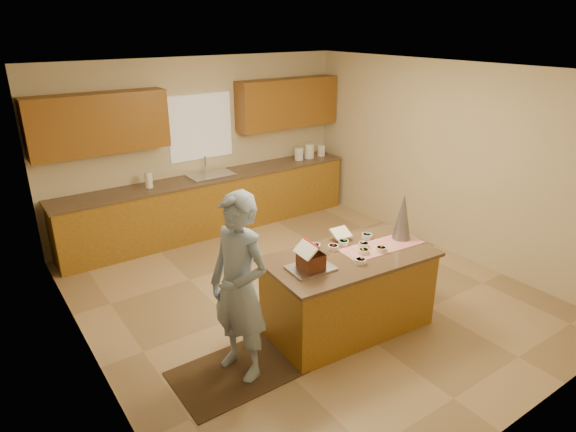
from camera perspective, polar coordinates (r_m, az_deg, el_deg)
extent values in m
plane|color=tan|center=(6.27, 1.82, -8.89)|extent=(5.50, 5.50, 0.00)
plane|color=silver|center=(5.43, 2.17, 16.50)|extent=(5.50, 5.50, 0.00)
plane|color=beige|center=(7.99, -10.05, 8.03)|extent=(5.50, 5.50, 0.00)
plane|color=beige|center=(4.05, 26.23, -7.71)|extent=(5.50, 5.50, 0.00)
plane|color=beige|center=(4.74, -23.00, -2.92)|extent=(5.50, 5.50, 0.00)
plane|color=beige|center=(7.42, 17.71, 6.30)|extent=(5.50, 5.50, 0.00)
plane|color=gray|center=(4.08, -19.90, -8.05)|extent=(0.00, 2.50, 2.50)
cube|color=white|center=(7.90, -10.10, 10.10)|extent=(1.05, 0.03, 1.00)
cube|color=#9E7020|center=(7.99, -8.70, 1.29)|extent=(4.80, 0.60, 0.88)
cube|color=brown|center=(7.84, -8.89, 4.44)|extent=(4.85, 0.63, 0.04)
cube|color=brown|center=(7.20, -21.03, 9.95)|extent=(1.85, 0.35, 0.80)
cube|color=brown|center=(8.49, -0.05, 12.93)|extent=(1.85, 0.35, 0.80)
cube|color=silver|center=(7.85, -8.89, 4.37)|extent=(0.70, 0.45, 0.12)
cylinder|color=silver|center=(7.96, -9.54, 5.84)|extent=(0.03, 0.03, 0.28)
cube|color=#9E7020|center=(5.46, 6.99, -8.90)|extent=(1.80, 0.99, 0.85)
cube|color=brown|center=(5.25, 7.21, -4.72)|extent=(1.88, 1.07, 0.04)
cube|color=red|center=(5.50, 10.82, -3.43)|extent=(0.99, 0.42, 0.01)
cube|color=silver|center=(4.92, 2.65, -6.04)|extent=(0.47, 0.36, 0.02)
cube|color=white|center=(5.55, 6.14, -1.96)|extent=(0.22, 0.18, 0.09)
cone|color=#A8A6B2|center=(5.63, 13.12, -0.10)|extent=(0.23, 0.23, 0.53)
cube|color=black|center=(5.05, -5.77, -17.46)|extent=(1.24, 0.81, 0.01)
imported|color=#8EA8CA|center=(4.55, -5.65, -8.25)|extent=(0.60, 0.76, 1.82)
cylinder|color=white|center=(8.66, 1.27, 7.20)|extent=(0.16, 0.16, 0.21)
cylinder|color=white|center=(8.79, 2.47, 7.53)|extent=(0.17, 0.17, 0.25)
cylinder|color=white|center=(8.96, 3.87, 7.58)|extent=(0.14, 0.14, 0.19)
cylinder|color=white|center=(7.45, -15.80, 4.04)|extent=(0.11, 0.11, 0.23)
cube|color=#572517|center=(4.88, 2.67, -5.11)|extent=(0.23, 0.25, 0.15)
cube|color=white|center=(4.79, 2.07, -3.90)|extent=(0.16, 0.28, 0.12)
cube|color=white|center=(4.85, 3.30, -3.57)|extent=(0.16, 0.28, 0.12)
cylinder|color=red|center=(4.80, 2.70, -3.14)|extent=(0.04, 0.27, 0.02)
cylinder|color=orange|center=(5.36, 10.71, -3.82)|extent=(0.12, 0.12, 0.05)
cylinder|color=yellow|center=(5.28, 8.76, -4.08)|extent=(0.12, 0.12, 0.05)
cylinder|color=#A1358F|center=(5.34, 3.14, -3.57)|extent=(0.12, 0.12, 0.05)
cylinder|color=#30B6AA|center=(5.66, 9.11, -2.32)|extent=(0.12, 0.12, 0.05)
cylinder|color=green|center=(5.45, 6.44, -3.10)|extent=(0.12, 0.12, 0.05)
cylinder|color=#C4223F|center=(5.33, 5.26, -3.65)|extent=(0.12, 0.12, 0.05)
cylinder|color=white|center=(5.43, 8.76, -3.35)|extent=(0.12, 0.12, 0.05)
cylinder|color=#E0766A|center=(5.07, 8.38, -5.20)|extent=(0.12, 0.12, 0.05)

